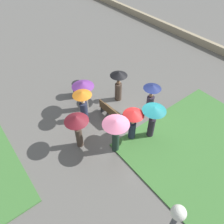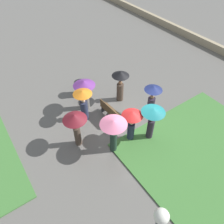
% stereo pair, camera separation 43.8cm
% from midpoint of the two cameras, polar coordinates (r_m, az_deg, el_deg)
% --- Properties ---
extents(ground_plane, '(90.00, 90.00, 0.00)m').
position_cam_midpoint_polar(ground_plane, '(11.36, 6.45, -3.98)').
color(ground_plane, '#66635E').
extents(park_bench, '(1.60, 0.51, 0.90)m').
position_cam_midpoint_polar(park_bench, '(11.39, 0.90, -0.05)').
color(park_bench, brown).
rests_on(park_bench, ground_plane).
extents(trash_bin, '(0.65, 0.65, 0.89)m').
position_cam_midpoint_polar(trash_bin, '(13.03, -7.34, 6.16)').
color(trash_bin, '#232326').
rests_on(trash_bin, ground_plane).
extents(crowd_person_black, '(0.95, 0.95, 1.93)m').
position_cam_midpoint_polar(crowd_person_black, '(12.07, 3.24, 7.92)').
color(crowd_person_black, '#47382D').
rests_on(crowd_person_black, ground_plane).
extents(crowd_person_pink, '(1.17, 1.17, 1.95)m').
position_cam_midpoint_polar(crowd_person_pink, '(9.27, 1.73, -4.46)').
color(crowd_person_pink, '#1E3328').
rests_on(crowd_person_pink, ground_plane).
extents(crowd_person_navy, '(0.91, 0.91, 1.87)m').
position_cam_midpoint_polar(crowd_person_navy, '(11.40, 11.51, 3.78)').
color(crowd_person_navy, '#2D2333').
rests_on(crowd_person_navy, ground_plane).
extents(crowd_person_orange, '(0.95, 0.95, 1.87)m').
position_cam_midpoint_polar(crowd_person_orange, '(10.98, -6.34, 2.68)').
color(crowd_person_orange, '#282D47').
rests_on(crowd_person_orange, ground_plane).
extents(crowd_person_purple, '(1.16, 1.16, 1.85)m').
position_cam_midpoint_polar(crowd_person_purple, '(11.48, -6.10, 6.12)').
color(crowd_person_purple, slate).
rests_on(crowd_person_purple, ground_plane).
extents(crowd_person_teal, '(1.09, 1.09, 1.93)m').
position_cam_midpoint_polar(crowd_person_teal, '(10.03, 11.74, -1.29)').
color(crowd_person_teal, '#2D2333').
rests_on(crowd_person_teal, ground_plane).
extents(crowd_person_red, '(0.97, 0.97, 1.81)m').
position_cam_midpoint_polar(crowd_person_red, '(9.92, 6.45, -2.19)').
color(crowd_person_red, '#282D47').
rests_on(crowd_person_red, ground_plane).
extents(crowd_person_maroon, '(1.07, 1.07, 1.94)m').
position_cam_midpoint_polar(crowd_person_maroon, '(9.59, -8.27, -2.72)').
color(crowd_person_maroon, '#47382D').
rests_on(crowd_person_maroon, ground_plane).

